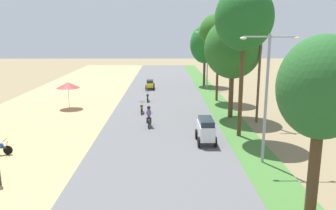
{
  "coord_description": "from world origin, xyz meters",
  "views": [
    {
      "loc": [
        0.24,
        -4.31,
        7.31
      ],
      "look_at": [
        0.53,
        21.63,
        1.67
      ],
      "focal_mm": 36.19,
      "sensor_mm": 36.0,
      "label": 1
    }
  ],
  "objects_px": {
    "car_sedan_yellow": "(150,84)",
    "motorbike_ahead_second": "(142,107)",
    "median_tree_third": "(233,49)",
    "utility_pole_near": "(260,63)",
    "median_tree_fourth": "(219,31)",
    "car_van_white": "(206,129)",
    "motorbike_foreground_rider": "(149,117)",
    "streetlamp_mid": "(208,55)",
    "median_tree_fifth": "(205,44)",
    "median_tree_nearest": "(322,89)",
    "streetlamp_near": "(267,90)",
    "motorbike_ahead_third": "(148,96)",
    "median_tree_second": "(244,18)",
    "vendor_umbrella": "(68,85)"
  },
  "relations": [
    {
      "from": "car_sedan_yellow",
      "to": "motorbike_ahead_second",
      "type": "xyz_separation_m",
      "value": [
        -0.23,
        -13.05,
        -0.17
      ]
    },
    {
      "from": "motorbike_ahead_second",
      "to": "median_tree_third",
      "type": "bearing_deg",
      "value": -10.94
    },
    {
      "from": "utility_pole_near",
      "to": "car_sedan_yellow",
      "type": "height_order",
      "value": "utility_pole_near"
    },
    {
      "from": "median_tree_fourth",
      "to": "car_van_white",
      "type": "relative_size",
      "value": 3.79
    },
    {
      "from": "utility_pole_near",
      "to": "motorbike_foreground_rider",
      "type": "distance_m",
      "value": 9.79
    },
    {
      "from": "streetlamp_mid",
      "to": "car_van_white",
      "type": "relative_size",
      "value": 3.07
    },
    {
      "from": "median_tree_fifth",
      "to": "median_tree_fourth",
      "type": "bearing_deg",
      "value": -89.2
    },
    {
      "from": "median_tree_fifth",
      "to": "median_tree_nearest",
      "type": "bearing_deg",
      "value": -90.01
    },
    {
      "from": "median_tree_nearest",
      "to": "streetlamp_near",
      "type": "bearing_deg",
      "value": 89.24
    },
    {
      "from": "median_tree_fourth",
      "to": "streetlamp_mid",
      "type": "bearing_deg",
      "value": 90.45
    },
    {
      "from": "median_tree_third",
      "to": "motorbike_ahead_third",
      "type": "bearing_deg",
      "value": 137.67
    },
    {
      "from": "streetlamp_near",
      "to": "motorbike_ahead_third",
      "type": "xyz_separation_m",
      "value": [
        -7.33,
        17.23,
        -3.64
      ]
    },
    {
      "from": "median_tree_fourth",
      "to": "utility_pole_near",
      "type": "xyz_separation_m",
      "value": [
        1.97,
        -8.75,
        -2.45
      ]
    },
    {
      "from": "median_tree_second",
      "to": "streetlamp_near",
      "type": "xyz_separation_m",
      "value": [
        0.25,
        -5.0,
        -3.95
      ]
    },
    {
      "from": "streetlamp_mid",
      "to": "motorbike_ahead_third",
      "type": "relative_size",
      "value": 4.11
    },
    {
      "from": "median_tree_second",
      "to": "median_tree_third",
      "type": "xyz_separation_m",
      "value": [
        0.42,
        5.41,
        -2.24
      ]
    },
    {
      "from": "median_tree_nearest",
      "to": "utility_pole_near",
      "type": "bearing_deg",
      "value": 82.13
    },
    {
      "from": "motorbike_foreground_rider",
      "to": "median_tree_nearest",
      "type": "bearing_deg",
      "value": -64.39
    },
    {
      "from": "median_tree_second",
      "to": "car_sedan_yellow",
      "type": "relative_size",
      "value": 4.57
    },
    {
      "from": "streetlamp_near",
      "to": "car_sedan_yellow",
      "type": "xyz_separation_m",
      "value": [
        -7.38,
        24.96,
        -3.47
      ]
    },
    {
      "from": "streetlamp_near",
      "to": "motorbike_foreground_rider",
      "type": "bearing_deg",
      "value": 132.4
    },
    {
      "from": "motorbike_foreground_rider",
      "to": "motorbike_ahead_second",
      "type": "height_order",
      "value": "motorbike_foreground_rider"
    },
    {
      "from": "median_tree_nearest",
      "to": "streetlamp_near",
      "type": "height_order",
      "value": "median_tree_nearest"
    },
    {
      "from": "car_van_white",
      "to": "car_sedan_yellow",
      "type": "distance_m",
      "value": 22.07
    },
    {
      "from": "car_van_white",
      "to": "motorbike_ahead_second",
      "type": "xyz_separation_m",
      "value": [
        -4.78,
        8.54,
        -0.45
      ]
    },
    {
      "from": "median_tree_nearest",
      "to": "median_tree_third",
      "type": "bearing_deg",
      "value": 89.16
    },
    {
      "from": "car_van_white",
      "to": "motorbike_ahead_third",
      "type": "relative_size",
      "value": 1.34
    },
    {
      "from": "streetlamp_near",
      "to": "car_sedan_yellow",
      "type": "bearing_deg",
      "value": 106.48
    },
    {
      "from": "vendor_umbrella",
      "to": "motorbike_foreground_rider",
      "type": "relative_size",
      "value": 1.4
    },
    {
      "from": "motorbike_foreground_rider",
      "to": "car_van_white",
      "type": "bearing_deg",
      "value": -45.74
    },
    {
      "from": "streetlamp_near",
      "to": "utility_pole_near",
      "type": "bearing_deg",
      "value": 77.04
    },
    {
      "from": "median_tree_nearest",
      "to": "streetlamp_mid",
      "type": "distance_m",
      "value": 32.1
    },
    {
      "from": "median_tree_second",
      "to": "car_sedan_yellow",
      "type": "xyz_separation_m",
      "value": [
        -7.13,
        19.96,
        -7.42
      ]
    },
    {
      "from": "median_tree_nearest",
      "to": "median_tree_fifth",
      "type": "xyz_separation_m",
      "value": [
        0.0,
        34.58,
        0.28
      ]
    },
    {
      "from": "median_tree_fourth",
      "to": "car_sedan_yellow",
      "type": "height_order",
      "value": "median_tree_fourth"
    },
    {
      "from": "median_tree_third",
      "to": "motorbike_ahead_second",
      "type": "distance_m",
      "value": 9.56
    },
    {
      "from": "utility_pole_near",
      "to": "median_tree_fifth",
      "type": "bearing_deg",
      "value": 96.29
    },
    {
      "from": "motorbike_foreground_rider",
      "to": "vendor_umbrella",
      "type": "bearing_deg",
      "value": 140.42
    },
    {
      "from": "vendor_umbrella",
      "to": "car_van_white",
      "type": "bearing_deg",
      "value": -41.75
    },
    {
      "from": "median_tree_fourth",
      "to": "streetlamp_mid",
      "type": "relative_size",
      "value": 1.23
    },
    {
      "from": "median_tree_second",
      "to": "median_tree_fourth",
      "type": "height_order",
      "value": "median_tree_second"
    },
    {
      "from": "vendor_umbrella",
      "to": "median_tree_nearest",
      "type": "distance_m",
      "value": 25.43
    },
    {
      "from": "streetlamp_near",
      "to": "motorbike_ahead_third",
      "type": "distance_m",
      "value": 19.07
    },
    {
      "from": "car_sedan_yellow",
      "to": "motorbike_ahead_second",
      "type": "distance_m",
      "value": 13.06
    },
    {
      "from": "vendor_umbrella",
      "to": "median_tree_nearest",
      "type": "relative_size",
      "value": 0.35
    },
    {
      "from": "median_tree_fifth",
      "to": "motorbike_ahead_third",
      "type": "bearing_deg",
      "value": -123.78
    },
    {
      "from": "vendor_umbrella",
      "to": "median_tree_fourth",
      "type": "relative_size",
      "value": 0.28
    },
    {
      "from": "car_sedan_yellow",
      "to": "motorbike_ahead_third",
      "type": "xyz_separation_m",
      "value": [
        0.05,
        -7.73,
        -0.17
      ]
    },
    {
      "from": "median_tree_fifth",
      "to": "car_van_white",
      "type": "relative_size",
      "value": 3.38
    },
    {
      "from": "median_tree_fourth",
      "to": "streetlamp_near",
      "type": "bearing_deg",
      "value": -90.2
    }
  ]
}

